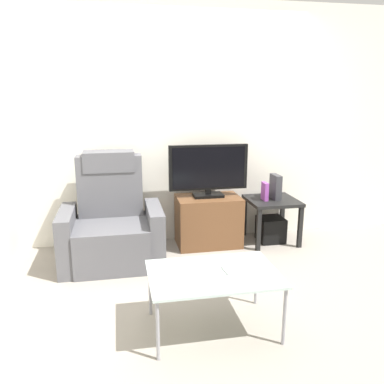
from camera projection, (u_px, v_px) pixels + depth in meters
ground_plane at (215, 279)px, 3.55m from camera, size 6.40×6.40×0.00m
wall_back at (191, 125)px, 4.31m from camera, size 6.40×0.06×2.60m
tv_stand at (208, 221)px, 4.31m from camera, size 0.69×0.45×0.55m
television at (208, 170)px, 4.19m from camera, size 0.86×0.20×0.57m
recliner_armchair at (112, 225)px, 3.87m from camera, size 0.98×0.78×1.08m
side_table at (272, 206)px, 4.38m from camera, size 0.54×0.54×0.50m
subwoofer_box at (271, 229)px, 4.45m from camera, size 0.28×0.28×0.28m
book_upright at (265, 191)px, 4.30m from camera, size 0.04×0.13×0.20m
game_console at (276, 187)px, 4.34m from camera, size 0.07×0.20×0.27m
coffee_table at (213, 276)px, 2.71m from camera, size 0.90×0.60×0.43m
cell_phone at (229, 270)px, 2.74m from camera, size 0.08×0.16×0.01m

